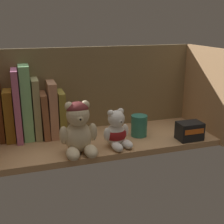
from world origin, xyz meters
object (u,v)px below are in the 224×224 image
at_px(small_product_box, 190,131).
at_px(book_2, 17,104).
at_px(pillar_candle, 139,126).
at_px(book_0, 0,112).
at_px(book_3, 26,102).
at_px(book_1, 9,115).
at_px(book_5, 44,114).
at_px(book_7, 60,112).
at_px(book_4, 36,108).
at_px(teddy_bear_larger, 79,129).
at_px(teddy_bear_smaller, 116,132).
at_px(book_6, 52,108).

bearing_deg(small_product_box, book_2, 160.71).
bearing_deg(pillar_candle, book_0, 166.57).
distance_m(book_3, pillar_candle, 0.39).
bearing_deg(book_3, book_1, 180.00).
relative_size(book_5, pillar_candle, 2.12).
bearing_deg(book_2, pillar_candle, -15.21).
xyz_separation_m(pillar_candle, small_product_box, (0.15, -0.08, -0.01)).
height_order(book_5, book_7, book_7).
relative_size(book_4, teddy_bear_larger, 1.27).
xyz_separation_m(teddy_bear_larger, teddy_bear_smaller, (0.12, 0.01, -0.03)).
bearing_deg(teddy_bear_smaller, book_6, 136.50).
relative_size(book_3, book_7, 1.58).
relative_size(book_0, book_2, 0.82).
relative_size(book_2, small_product_box, 2.90).
distance_m(book_0, teddy_bear_smaller, 0.39).
relative_size(book_7, pillar_candle, 2.15).
bearing_deg(pillar_candle, book_4, 162.21).
bearing_deg(book_2, book_6, 0.00).
xyz_separation_m(book_0, book_4, (0.12, 0.00, 0.00)).
xyz_separation_m(book_0, book_3, (0.08, 0.00, 0.03)).
bearing_deg(small_product_box, book_7, 154.69).
bearing_deg(book_7, book_4, 180.00).
bearing_deg(teddy_bear_larger, book_7, 98.65).
bearing_deg(teddy_bear_smaller, pillar_candle, 30.97).
bearing_deg(book_3, teddy_bear_smaller, -32.93).
height_order(book_0, book_3, book_3).
bearing_deg(book_1, book_6, 0.00).
bearing_deg(teddy_bear_smaller, book_3, 147.07).
xyz_separation_m(book_3, book_7, (0.11, 0.00, -0.05)).
bearing_deg(book_6, teddy_bear_smaller, -43.50).
relative_size(book_6, book_7, 1.21).
relative_size(book_3, teddy_bear_smaller, 2.03).
bearing_deg(pillar_candle, book_1, 165.76).
bearing_deg(book_5, book_4, 180.00).
bearing_deg(book_2, book_3, 0.00).
relative_size(book_0, book_7, 1.24).
distance_m(book_4, teddy_bear_smaller, 0.29).
distance_m(book_3, book_4, 0.04).
bearing_deg(book_6, small_product_box, -23.83).
bearing_deg(book_1, teddy_bear_smaller, -27.96).
bearing_deg(book_5, book_0, 180.00).
xyz_separation_m(book_1, book_3, (0.06, 0.00, 0.04)).
bearing_deg(book_7, book_2, 180.00).
relative_size(book_5, teddy_bear_smaller, 1.26).
xyz_separation_m(book_1, small_product_box, (0.57, -0.19, -0.06)).
height_order(book_3, teddy_bear_larger, book_3).
bearing_deg(book_0, book_7, 0.00).
height_order(book_0, teddy_bear_larger, book_0).
height_order(book_0, book_5, book_0).
bearing_deg(book_0, teddy_bear_smaller, -26.10).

